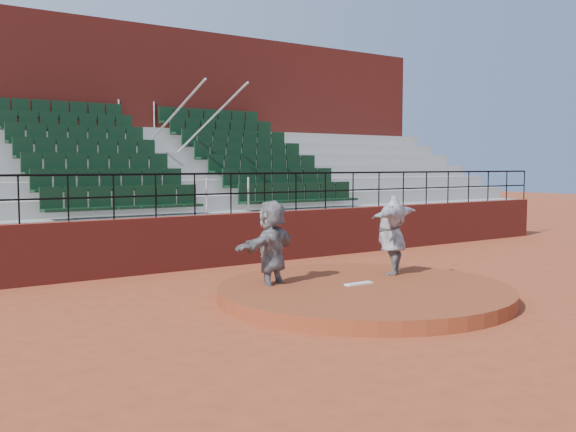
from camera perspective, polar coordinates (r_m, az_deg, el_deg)
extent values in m
plane|color=#9D4123|center=(12.23, 6.76, -7.32)|extent=(90.00, 90.00, 0.00)
cylinder|color=brown|center=(12.20, 6.77, -6.74)|extent=(5.50, 5.50, 0.25)
cube|color=white|center=(12.29, 6.31, -5.99)|extent=(0.60, 0.15, 0.03)
cube|color=maroon|center=(16.16, -5.07, -2.08)|extent=(24.00, 0.30, 1.30)
cylinder|color=black|center=(16.05, -5.11, 3.78)|extent=(24.00, 0.05, 0.05)
cylinder|color=black|center=(16.07, -5.10, 2.00)|extent=(24.00, 0.04, 0.04)
cylinder|color=black|center=(14.27, -22.82, 1.35)|extent=(0.04, 0.04, 1.00)
cylinder|color=black|center=(14.51, -18.96, 1.50)|extent=(0.04, 0.04, 1.00)
cylinder|color=black|center=(14.81, -15.23, 1.65)|extent=(0.04, 0.04, 1.00)
cylinder|color=black|center=(15.18, -11.68, 1.78)|extent=(0.04, 0.04, 1.00)
cylinder|color=black|center=(15.60, -8.29, 1.89)|extent=(0.04, 0.04, 1.00)
cylinder|color=black|center=(16.07, -5.10, 2.00)|extent=(0.04, 0.04, 1.00)
cylinder|color=black|center=(16.58, -2.10, 2.09)|extent=(0.04, 0.04, 1.00)
cylinder|color=black|center=(17.15, 0.72, 2.17)|extent=(0.04, 0.04, 1.00)
cylinder|color=black|center=(17.74, 3.35, 2.24)|extent=(0.04, 0.04, 1.00)
cylinder|color=black|center=(18.38, 5.80, 2.31)|extent=(0.04, 0.04, 1.00)
cylinder|color=black|center=(19.05, 8.09, 2.36)|extent=(0.04, 0.04, 1.00)
cylinder|color=black|center=(19.74, 10.21, 2.41)|extent=(0.04, 0.04, 1.00)
cylinder|color=black|center=(20.46, 12.20, 2.45)|extent=(0.04, 0.04, 1.00)
cylinder|color=black|center=(21.20, 14.04, 2.48)|extent=(0.04, 0.04, 1.00)
cylinder|color=black|center=(21.96, 15.76, 2.52)|extent=(0.04, 0.04, 1.00)
cylinder|color=black|center=(22.74, 17.36, 2.54)|extent=(0.04, 0.04, 1.00)
cylinder|color=black|center=(23.54, 18.86, 2.57)|extent=(0.04, 0.04, 1.00)
cylinder|color=black|center=(24.35, 20.25, 2.59)|extent=(0.04, 0.04, 1.00)
cube|color=#989893|center=(16.66, -6.06, -1.89)|extent=(24.00, 0.85, 1.30)
cube|color=black|center=(15.53, -14.30, 1.27)|extent=(3.85, 0.48, 0.72)
cube|color=black|center=(17.93, 0.99, 1.83)|extent=(3.85, 0.48, 0.72)
cube|color=#989893|center=(17.38, -7.41, -0.97)|extent=(24.00, 0.85, 1.70)
cube|color=black|center=(16.31, -15.38, 2.81)|extent=(3.85, 0.48, 0.72)
cube|color=black|center=(18.61, -0.54, 3.16)|extent=(3.85, 0.48, 0.72)
cube|color=#989893|center=(18.12, -8.66, -0.13)|extent=(24.00, 0.85, 2.10)
cube|color=black|center=(17.11, -16.36, 4.20)|extent=(3.85, 0.48, 0.72)
cube|color=black|center=(19.32, -1.96, 4.39)|extent=(3.85, 0.48, 0.72)
cube|color=#989893|center=(18.87, -9.80, 0.65)|extent=(24.00, 0.85, 2.50)
cube|color=black|center=(17.92, -17.25, 5.46)|extent=(3.85, 0.48, 0.72)
cube|color=black|center=(20.04, -3.29, 5.53)|extent=(3.85, 0.48, 0.72)
cube|color=#989893|center=(19.63, -10.86, 1.36)|extent=(24.00, 0.85, 2.90)
cube|color=black|center=(18.74, -18.07, 6.61)|extent=(3.85, 0.48, 0.72)
cube|color=black|center=(20.78, -4.53, 6.59)|extent=(3.85, 0.48, 0.72)
cube|color=#989893|center=(20.40, -11.84, 2.03)|extent=(24.00, 0.85, 3.30)
cube|color=black|center=(19.58, -18.83, 7.67)|extent=(3.85, 0.48, 0.72)
cube|color=black|center=(21.53, -5.69, 7.58)|extent=(3.85, 0.48, 0.72)
cube|color=#989893|center=(21.18, -12.75, 2.64)|extent=(24.00, 0.85, 3.70)
cube|color=black|center=(20.42, -19.52, 8.64)|extent=(3.85, 0.48, 0.72)
cube|color=black|center=(22.30, -6.77, 8.49)|extent=(3.85, 0.48, 0.72)
cylinder|color=silver|center=(18.60, -11.58, 7.19)|extent=(0.06, 5.97, 2.46)
cylinder|color=silver|center=(19.11, -8.25, 7.16)|extent=(0.06, 5.97, 2.46)
cube|color=maroon|center=(22.99, -14.64, 6.98)|extent=(24.00, 3.00, 7.10)
imported|color=black|center=(13.37, 9.22, -1.69)|extent=(2.07, 1.29, 1.64)
imported|color=black|center=(12.15, -1.47, -2.93)|extent=(1.79, 1.19, 1.85)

